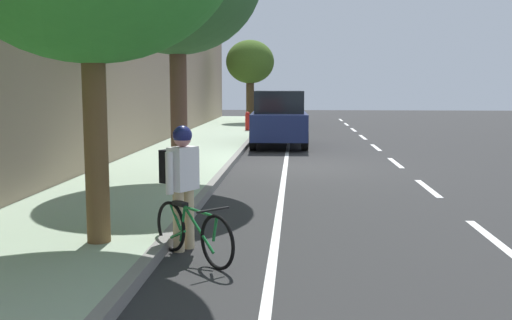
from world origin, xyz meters
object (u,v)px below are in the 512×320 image
Objects in this scene: cyclist_with_backpack at (181,175)px; street_tree_near_cyclist at (250,63)px; bicycle_at_curb at (193,232)px; fire_hydrant at (248,121)px; parked_sedan_silver_nearest at (284,112)px; parked_suv_dark_blue_second at (279,118)px.

cyclist_with_backpack is 25.47m from street_tree_near_cyclist.
bicycle_at_curb is 1.52× the size of fire_hydrant.
parked_suv_dark_blue_second is at bearing 90.33° from parked_sedan_silver_nearest.
parked_suv_dark_blue_second is 5.56m from fire_hydrant.
street_tree_near_cyclist is 6.84m from fire_hydrant.
bicycle_at_curb is 0.77× the size of cyclist_with_backpack.
parked_suv_dark_blue_second is at bearing -92.68° from bicycle_at_curb.
bicycle_at_curb is (0.60, 25.22, -0.39)m from parked_sedan_silver_nearest.
bicycle_at_curb is at bearing 92.62° from fire_hydrant.
fire_hydrant is at bearing -87.38° from bicycle_at_curb.
cyclist_with_backpack is (0.83, 24.76, 0.26)m from parked_sedan_silver_nearest.
street_tree_near_cyclist is at bearing -87.65° from cyclist_with_backpack.
cyclist_with_backpack is at bearing -64.21° from bicycle_at_curb.
parked_suv_dark_blue_second is at bearing 99.50° from street_tree_near_cyclist.
street_tree_near_cyclist is 5.33× the size of fire_hydrant.
cyclist_with_backpack is 19.13m from fire_hydrant.
fire_hydrant is at bearing -73.62° from parked_suv_dark_blue_second.
parked_sedan_silver_nearest is 24.77m from cyclist_with_backpack.
parked_sedan_silver_nearest is 3.54× the size of bicycle_at_curb.
cyclist_with_backpack is 0.37× the size of street_tree_near_cyclist.
fire_hydrant is (0.67, -19.12, -0.42)m from cyclist_with_backpack.
bicycle_at_curb is at bearing 88.63° from parked_sedan_silver_nearest.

